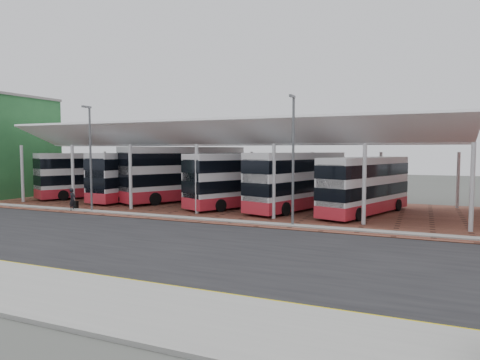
{
  "coord_description": "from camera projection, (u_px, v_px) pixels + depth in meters",
  "views": [
    {
      "loc": [
        9.4,
        -19.19,
        4.75
      ],
      "look_at": [
        -1.87,
        7.01,
        2.76
      ],
      "focal_mm": 32.0,
      "sensor_mm": 36.0,
      "label": 1
    }
  ],
  "objects": [
    {
      "name": "ground",
      "position": [
        219.0,
        244.0,
        21.62
      ],
      "size": [
        140.0,
        140.0,
        0.0
      ],
      "primitive_type": "plane",
      "color": "#40433E"
    },
    {
      "name": "road",
      "position": [
        210.0,
        248.0,
        20.7
      ],
      "size": [
        120.0,
        14.0,
        0.02
      ],
      "primitive_type": "cube",
      "color": "black",
      "rests_on": "ground"
    },
    {
      "name": "forecourt",
      "position": [
        317.0,
        212.0,
        32.74
      ],
      "size": [
        72.0,
        16.0,
        0.06
      ],
      "primitive_type": "cube",
      "color": "brown",
      "rests_on": "ground"
    },
    {
      "name": "sidewalk",
      "position": [
        93.0,
        300.0,
        13.37
      ],
      "size": [
        120.0,
        4.0,
        0.14
      ],
      "primitive_type": "cube",
      "color": "gray",
      "rests_on": "ground"
    },
    {
      "name": "north_kerb",
      "position": [
        262.0,
        224.0,
        27.3
      ],
      "size": [
        120.0,
        0.8,
        0.14
      ],
      "primitive_type": "cube",
      "color": "gray",
      "rests_on": "ground"
    },
    {
      "name": "yellow_line_near",
      "position": [
        133.0,
        283.0,
        15.2
      ],
      "size": [
        120.0,
        0.12,
        0.01
      ],
      "primitive_type": "cube",
      "color": "#C6B600",
      "rests_on": "road"
    },
    {
      "name": "yellow_line_far",
      "position": [
        138.0,
        281.0,
        15.48
      ],
      "size": [
        120.0,
        0.12,
        0.01
      ],
      "primitive_type": "cube",
      "color": "#C6B600",
      "rests_on": "road"
    },
    {
      "name": "canopy",
      "position": [
        228.0,
        138.0,
        36.35
      ],
      "size": [
        37.0,
        11.63,
        7.07
      ],
      "color": "silver",
      "rests_on": "ground"
    },
    {
      "name": "shop_green",
      "position": [
        0.0,
        147.0,
        43.14
      ],
      "size": [
        6.4,
        10.2,
        10.22
      ],
      "color": "#23582B",
      "rests_on": "ground"
    },
    {
      "name": "lamp_west",
      "position": [
        90.0,
        155.0,
        32.58
      ],
      "size": [
        0.16,
        0.9,
        8.07
      ],
      "color": "#595B5F",
      "rests_on": "ground"
    },
    {
      "name": "lamp_east",
      "position": [
        293.0,
        157.0,
        26.27
      ],
      "size": [
        0.16,
        0.9,
        8.07
      ],
      "color": "#595B5F",
      "rests_on": "ground"
    },
    {
      "name": "bus_0",
      "position": [
        94.0,
        175.0,
        42.81
      ],
      "size": [
        7.01,
        10.65,
        4.41
      ],
      "rotation": [
        0.0,
        0.0,
        -0.47
      ],
      "color": "silver",
      "rests_on": "forecourt"
    },
    {
      "name": "bus_1",
      "position": [
        138.0,
        176.0,
        40.56
      ],
      "size": [
        3.33,
        10.93,
        4.44
      ],
      "rotation": [
        0.0,
        0.0,
        -0.08
      ],
      "color": "silver",
      "rests_on": "forecourt"
    },
    {
      "name": "bus_2",
      "position": [
        185.0,
        174.0,
        39.67
      ],
      "size": [
        7.97,
        12.07,
        4.99
      ],
      "rotation": [
        0.0,
        0.0,
        -0.47
      ],
      "color": "silver",
      "rests_on": "forecourt"
    },
    {
      "name": "bus_3",
      "position": [
        244.0,
        180.0,
        35.53
      ],
      "size": [
        6.99,
        10.69,
        4.42
      ],
      "rotation": [
        0.0,
        0.0,
        -0.46
      ],
      "color": "silver",
      "rests_on": "forecourt"
    },
    {
      "name": "bus_4",
      "position": [
        298.0,
        181.0,
        33.81
      ],
      "size": [
        5.67,
        11.17,
        4.5
      ],
      "rotation": [
        0.0,
        0.0,
        -0.3
      ],
      "color": "silver",
      "rests_on": "forecourt"
    },
    {
      "name": "bus_5",
      "position": [
        365.0,
        186.0,
        31.25
      ],
      "size": [
        5.52,
        10.33,
        4.17
      ],
      "rotation": [
        0.0,
        0.0,
        -0.33
      ],
      "color": "silver",
      "rests_on": "forecourt"
    },
    {
      "name": "pedestrian",
      "position": [
        72.0,
        199.0,
        33.21
      ],
      "size": [
        0.57,
        0.72,
        1.74
      ],
      "primitive_type": "imported",
      "rotation": [
        0.0,
        0.0,
        1.84
      ],
      "color": "black",
      "rests_on": "forecourt"
    },
    {
      "name": "suitcase",
      "position": [
        76.0,
        205.0,
        33.98
      ],
      "size": [
        0.38,
        0.27,
        0.66
      ],
      "primitive_type": "cube",
      "color": "black",
      "rests_on": "forecourt"
    }
  ]
}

